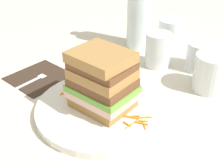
% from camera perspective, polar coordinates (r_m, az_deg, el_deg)
% --- Properties ---
extents(ground_plane, '(3.00, 3.00, 0.00)m').
position_cam_1_polar(ground_plane, '(0.68, -1.78, -4.36)').
color(ground_plane, beige).
extents(main_plate, '(0.29, 0.29, 0.02)m').
position_cam_1_polar(main_plate, '(0.66, -1.69, -4.60)').
color(main_plate, white).
rests_on(main_plate, ground_plane).
extents(sandwich, '(0.13, 0.10, 0.13)m').
position_cam_1_polar(sandwich, '(0.62, -1.82, 0.58)').
color(sandwich, '#A87A42').
rests_on(sandwich, main_plate).
extents(carrot_shred_0, '(0.02, 0.03, 0.00)m').
position_cam_1_polar(carrot_shred_0, '(0.72, -7.61, -0.63)').
color(carrot_shred_0, orange).
rests_on(carrot_shred_0, main_plate).
extents(carrot_shred_1, '(0.02, 0.02, 0.00)m').
position_cam_1_polar(carrot_shred_1, '(0.72, -6.77, -0.70)').
color(carrot_shred_1, orange).
rests_on(carrot_shred_1, main_plate).
extents(carrot_shred_2, '(0.00, 0.02, 0.00)m').
position_cam_1_polar(carrot_shred_2, '(0.71, -8.39, -0.99)').
color(carrot_shred_2, orange).
rests_on(carrot_shred_2, main_plate).
extents(carrot_shred_3, '(0.02, 0.01, 0.00)m').
position_cam_1_polar(carrot_shred_3, '(0.70, -7.25, -1.46)').
color(carrot_shred_3, orange).
rests_on(carrot_shred_3, main_plate).
extents(carrot_shred_4, '(0.02, 0.01, 0.00)m').
position_cam_1_polar(carrot_shred_4, '(0.70, -6.02, -1.49)').
color(carrot_shred_4, orange).
rests_on(carrot_shred_4, main_plate).
extents(carrot_shred_5, '(0.02, 0.01, 0.00)m').
position_cam_1_polar(carrot_shred_5, '(0.70, -8.49, -1.69)').
color(carrot_shred_5, orange).
rests_on(carrot_shred_5, main_plate).
extents(carrot_shred_6, '(0.00, 0.02, 0.00)m').
position_cam_1_polar(carrot_shred_6, '(0.69, -7.77, -2.16)').
color(carrot_shred_6, orange).
rests_on(carrot_shred_6, main_plate).
extents(carrot_shred_7, '(0.02, 0.02, 0.00)m').
position_cam_1_polar(carrot_shred_7, '(0.71, -8.73, -1.25)').
color(carrot_shred_7, orange).
rests_on(carrot_shred_7, main_plate).
extents(carrot_shred_8, '(0.00, 0.03, 0.00)m').
position_cam_1_polar(carrot_shred_8, '(0.70, -8.74, -1.55)').
color(carrot_shred_8, orange).
rests_on(carrot_shred_8, main_plate).
extents(carrot_shred_9, '(0.01, 0.03, 0.00)m').
position_cam_1_polar(carrot_shred_9, '(0.70, -6.04, -1.69)').
color(carrot_shred_9, orange).
rests_on(carrot_shred_9, main_plate).
extents(carrot_shred_10, '(0.02, 0.01, 0.00)m').
position_cam_1_polar(carrot_shred_10, '(0.61, 5.58, -7.26)').
color(carrot_shred_10, orange).
rests_on(carrot_shred_10, main_plate).
extents(carrot_shred_11, '(0.01, 0.03, 0.00)m').
position_cam_1_polar(carrot_shred_11, '(0.61, 3.59, -7.48)').
color(carrot_shred_11, orange).
rests_on(carrot_shred_11, main_plate).
extents(carrot_shred_12, '(0.02, 0.01, 0.00)m').
position_cam_1_polar(carrot_shred_12, '(0.62, 6.05, -6.62)').
color(carrot_shred_12, orange).
rests_on(carrot_shred_12, main_plate).
extents(carrot_shred_13, '(0.02, 0.01, 0.00)m').
position_cam_1_polar(carrot_shred_13, '(0.61, 2.78, -7.41)').
color(carrot_shred_13, orange).
rests_on(carrot_shred_13, main_plate).
extents(carrot_shred_14, '(0.03, 0.02, 0.00)m').
position_cam_1_polar(carrot_shred_14, '(0.62, 3.59, -6.17)').
color(carrot_shred_14, orange).
rests_on(carrot_shred_14, main_plate).
extents(carrot_shred_15, '(0.02, 0.02, 0.00)m').
position_cam_1_polar(carrot_shred_15, '(0.63, 4.04, -6.01)').
color(carrot_shred_15, orange).
rests_on(carrot_shred_15, main_plate).
extents(carrot_shred_16, '(0.02, 0.02, 0.00)m').
position_cam_1_polar(carrot_shred_16, '(0.63, 6.13, -6.17)').
color(carrot_shred_16, orange).
rests_on(carrot_shred_16, main_plate).
extents(carrot_shred_17, '(0.02, 0.02, 0.00)m').
position_cam_1_polar(carrot_shred_17, '(0.61, 5.98, -7.62)').
color(carrot_shred_17, orange).
rests_on(carrot_shred_17, main_plate).
extents(napkin_dark, '(0.14, 0.14, 0.00)m').
position_cam_1_polar(napkin_dark, '(0.81, -13.25, 1.25)').
color(napkin_dark, '#38281E').
rests_on(napkin_dark, ground_plane).
extents(fork, '(0.02, 0.17, 0.00)m').
position_cam_1_polar(fork, '(0.80, -14.53, 0.81)').
color(fork, silver).
rests_on(fork, napkin_dark).
extents(knife, '(0.04, 0.20, 0.00)m').
position_cam_1_polar(knife, '(0.59, 11.90, -11.40)').
color(knife, silver).
rests_on(knife, ground_plane).
extents(juice_glass, '(0.08, 0.08, 0.09)m').
position_cam_1_polar(juice_glass, '(0.76, 17.94, 1.60)').
color(juice_glass, white).
rests_on(juice_glass, ground_plane).
extents(water_bottle, '(0.07, 0.07, 0.27)m').
position_cam_1_polar(water_bottle, '(0.92, 5.11, 13.91)').
color(water_bottle, silver).
rests_on(water_bottle, ground_plane).
extents(empty_tumbler_0, '(0.08, 0.08, 0.08)m').
position_cam_1_polar(empty_tumbler_0, '(0.84, 16.19, 4.98)').
color(empty_tumbler_0, silver).
rests_on(empty_tumbler_0, ground_plane).
extents(empty_tumbler_1, '(0.07, 0.07, 0.08)m').
position_cam_1_polar(empty_tumbler_1, '(0.97, 10.76, 9.38)').
color(empty_tumbler_1, silver).
rests_on(empty_tumbler_1, ground_plane).
extents(empty_tumbler_3, '(0.07, 0.07, 0.09)m').
position_cam_1_polar(empty_tumbler_3, '(0.83, 8.52, 6.30)').
color(empty_tumbler_3, silver).
rests_on(empty_tumbler_3, ground_plane).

